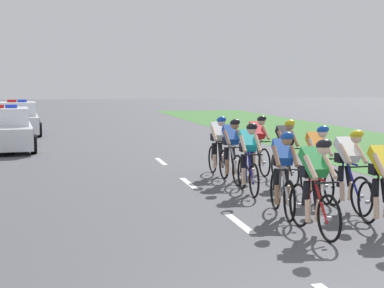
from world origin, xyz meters
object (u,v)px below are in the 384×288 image
object	(u,v)px
cyclist_eighth	(285,151)
cyclist_third	(283,172)
cyclist_second	(383,182)
cyclist_fourth	(348,169)
cyclist_ninth	(218,145)
cyclist_lead	(315,185)
cyclist_sixth	(317,161)
cyclist_fifth	(248,157)
cyclist_seventh	(231,150)
police_car_nearest	(5,131)
cyclist_tenth	(257,144)
police_car_second	(18,120)

from	to	relation	value
cyclist_eighth	cyclist_third	bearing A→B (deg)	-111.94
cyclist_second	cyclist_fourth	bearing A→B (deg)	84.71
cyclist_ninth	cyclist_fourth	bearing A→B (deg)	-74.52
cyclist_lead	cyclist_sixth	bearing A→B (deg)	65.16
cyclist_second	cyclist_eighth	size ratio (longest dim) A/B	1.00
cyclist_fifth	cyclist_seventh	xyz separation A→B (m)	(0.03, 1.42, 0.00)
cyclist_lead	cyclist_seventh	distance (m)	4.94
cyclist_fifth	police_car_nearest	distance (m)	11.27
cyclist_lead	cyclist_sixth	world-z (taller)	same
cyclist_second	cyclist_tenth	distance (m)	6.10
cyclist_fourth	police_car_nearest	bearing A→B (deg)	120.90
cyclist_seventh	cyclist_eighth	distance (m)	1.26
cyclist_fifth	cyclist_eighth	xyz separation A→B (m)	(1.18, 0.89, 0.00)
cyclist_seventh	cyclist_tenth	distance (m)	1.53
cyclist_second	cyclist_third	bearing A→B (deg)	129.95
cyclist_sixth	cyclist_second	bearing A→B (deg)	-90.70
cyclist_second	cyclist_fourth	world-z (taller)	same
cyclist_fifth	cyclist_eighth	size ratio (longest dim) A/B	1.00
cyclist_lead	cyclist_tenth	world-z (taller)	same
cyclist_ninth	police_car_nearest	xyz separation A→B (m)	(-5.78, 7.22, -0.11)
cyclist_fourth	cyclist_seventh	size ratio (longest dim) A/B	1.00
cyclist_third	cyclist_sixth	xyz separation A→B (m)	(1.20, 1.21, 0.00)
cyclist_third	cyclist_ninth	xyz separation A→B (m)	(0.05, 4.62, 0.00)
cyclist_tenth	cyclist_eighth	bearing A→B (deg)	-85.94
cyclist_eighth	cyclist_tenth	size ratio (longest dim) A/B	1.00
cyclist_third	cyclist_fourth	distance (m)	1.30
police_car_nearest	cyclist_fifth	bearing A→B (deg)	-59.11
cyclist_third	cyclist_sixth	bearing A→B (deg)	45.46
cyclist_fourth	cyclist_sixth	xyz separation A→B (m)	(-0.10, 1.13, 0.00)
cyclist_sixth	cyclist_seventh	bearing A→B (deg)	115.16
cyclist_eighth	police_car_nearest	xyz separation A→B (m)	(-6.96, 8.77, -0.11)
cyclist_seventh	cyclist_tenth	xyz separation A→B (m)	(1.03, 1.13, 0.00)
cyclist_second	cyclist_seventh	world-z (taller)	same
police_car_nearest	police_car_second	distance (m)	6.16
police_car_second	cyclist_tenth	bearing A→B (deg)	-62.74
cyclist_sixth	police_car_second	distance (m)	18.16
cyclist_second	cyclist_fifth	distance (m)	3.72
cyclist_fourth	police_car_nearest	size ratio (longest dim) A/B	0.38
cyclist_third	cyclist_sixth	world-z (taller)	same
cyclist_fifth	cyclist_eighth	world-z (taller)	same
cyclist_third	cyclist_sixth	distance (m)	1.70
cyclist_ninth	cyclist_tenth	xyz separation A→B (m)	(1.07, 0.09, 0.00)
police_car_second	cyclist_lead	bearing A→B (deg)	-73.49
cyclist_second	cyclist_third	world-z (taller)	same
cyclist_seventh	cyclist_fifth	bearing A→B (deg)	-91.19
cyclist_fifth	cyclist_seventh	distance (m)	1.42
cyclist_second	cyclist_eighth	xyz separation A→B (m)	(0.07, 4.45, 0.00)
cyclist_seventh	cyclist_fourth	bearing A→B (deg)	-70.80
cyclist_fourth	cyclist_eighth	xyz separation A→B (m)	(-0.07, 2.97, 0.00)
cyclist_tenth	cyclist_seventh	bearing A→B (deg)	-132.47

